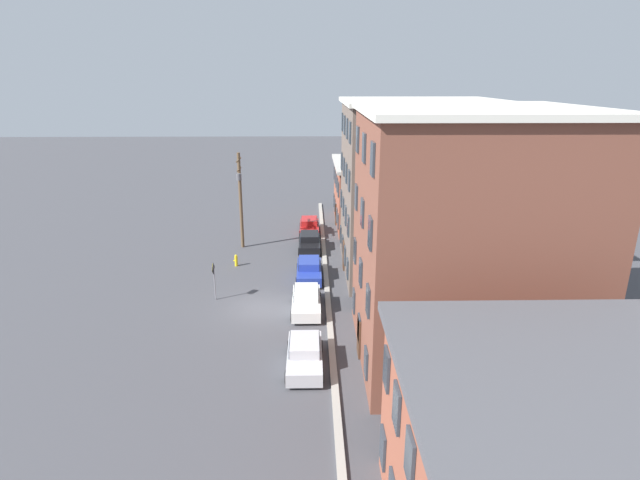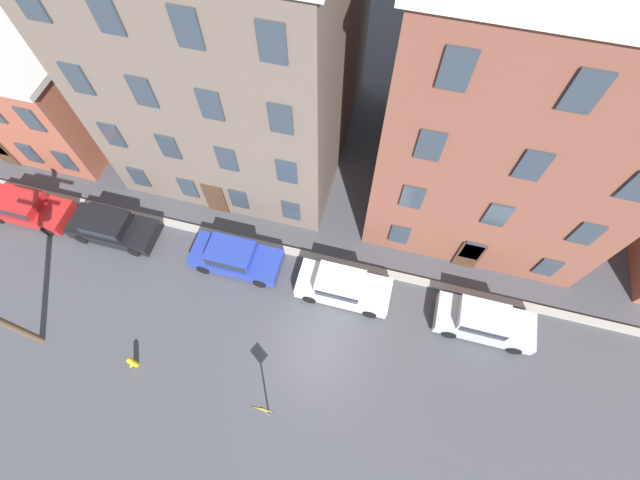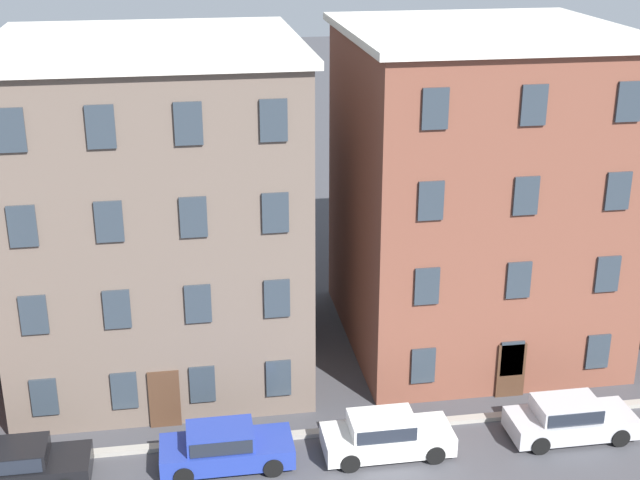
{
  "view_description": "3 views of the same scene",
  "coord_description": "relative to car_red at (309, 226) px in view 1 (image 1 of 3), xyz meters",
  "views": [
    {
      "loc": [
        29.78,
        3.38,
        14.42
      ],
      "look_at": [
        -0.94,
        3.97,
        4.37
      ],
      "focal_mm": 28.0,
      "sensor_mm": 36.0,
      "label": 1
    },
    {
      "loc": [
        1.18,
        -4.39,
        19.5
      ],
      "look_at": [
        -0.68,
        2.81,
        5.34
      ],
      "focal_mm": 24.0,
      "sensor_mm": 36.0,
      "label": 2
    },
    {
      "loc": [
        -5.99,
        -22.02,
        17.71
      ],
      "look_at": [
        -1.58,
        5.08,
        7.15
      ],
      "focal_mm": 50.0,
      "sensor_mm": 36.0,
      "label": 3
    }
  ],
  "objects": [
    {
      "name": "car_red",
      "position": [
        0.0,
        0.0,
        0.0
      ],
      "size": [
        4.4,
        1.92,
        1.43
      ],
      "color": "#B21E1E",
      "rests_on": "ground_plane"
    },
    {
      "name": "kerb_strip",
      "position": [
        16.54,
        1.27,
        -0.67
      ],
      "size": [
        56.0,
        0.36,
        0.16
      ],
      "primitive_type": "cube",
      "color": "#9E998E",
      "rests_on": "ground_plane"
    },
    {
      "name": "apartment_midblock",
      "position": [
        9.51,
        8.26,
        5.72
      ],
      "size": [
        11.38,
        11.5,
        12.91
      ],
      "color": "#66564C",
      "rests_on": "ground_plane"
    },
    {
      "name": "apartment_corner",
      "position": [
        -3.06,
        7.28,
        2.47
      ],
      "size": [
        11.07,
        9.55,
        6.41
      ],
      "color": "brown",
      "rests_on": "ground_plane"
    },
    {
      "name": "caution_sign",
      "position": [
        15.15,
        -6.38,
        1.02
      ],
      "size": [
        0.86,
        0.08,
        2.68
      ],
      "color": "slate",
      "rests_on": "ground_plane"
    },
    {
      "name": "car_black",
      "position": [
        4.85,
        0.02,
        0.0
      ],
      "size": [
        4.4,
        1.92,
        1.43
      ],
      "color": "black",
      "rests_on": "ground_plane"
    },
    {
      "name": "car_white",
      "position": [
        16.88,
        -0.17,
        0.0
      ],
      "size": [
        4.4,
        1.92,
        1.43
      ],
      "color": "silver",
      "rests_on": "ground_plane"
    },
    {
      "name": "apartment_far",
      "position": [
        22.39,
        8.01,
        5.83
      ],
      "size": [
        10.79,
        10.99,
        13.12
      ],
      "color": "brown",
      "rests_on": "ground_plane"
    },
    {
      "name": "apartment_annex",
      "position": [
        34.67,
        8.01,
        2.69
      ],
      "size": [
        8.87,
        11.01,
        6.86
      ],
      "color": "brown",
      "rests_on": "ground_plane"
    },
    {
      "name": "utility_pole",
      "position": [
        4.13,
        -5.93,
        3.98
      ],
      "size": [
        2.4,
        0.44,
        8.39
      ],
      "color": "brown",
      "rests_on": "ground_plane"
    },
    {
      "name": "ground_plane",
      "position": [
        16.54,
        -3.23,
        -0.75
      ],
      "size": [
        200.0,
        200.0,
        0.0
      ],
      "primitive_type": "plane",
      "color": "#424247"
    },
    {
      "name": "fire_hydrant",
      "position": [
        8.78,
        -5.86,
        -0.27
      ],
      "size": [
        0.24,
        0.34,
        0.96
      ],
      "color": "yellow",
      "rests_on": "ground_plane"
    },
    {
      "name": "car_silver",
      "position": [
        23.46,
        -0.21,
        0.0
      ],
      "size": [
        4.4,
        1.92,
        1.43
      ],
      "color": "#B7B7BC",
      "rests_on": "ground_plane"
    },
    {
      "name": "car_blue",
      "position": [
        11.44,
        -0.0,
        0.0
      ],
      "size": [
        4.4,
        1.92,
        1.43
      ],
      "color": "#233899",
      "rests_on": "ground_plane"
    }
  ]
}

